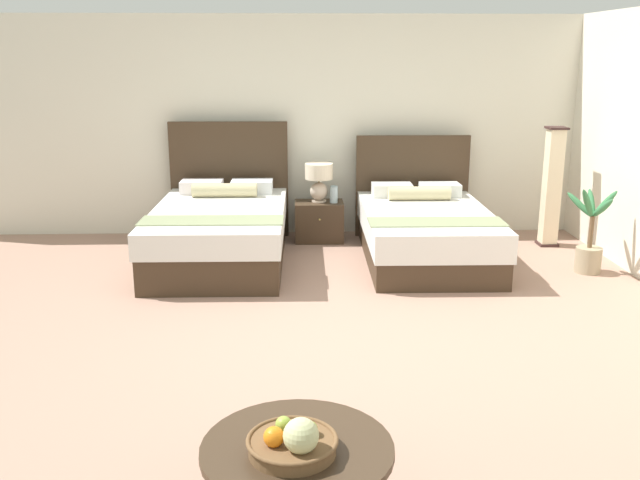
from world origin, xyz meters
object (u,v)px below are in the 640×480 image
object	(u,v)px
table_lamp	(319,178)
floor_lamp_corner	(552,187)
bed_near_corner	(425,230)
vase	(334,194)
coffee_table	(297,465)
fruit_bowl	(293,442)
nightstand	(319,221)
potted_palm	(590,244)
bed_near_window	(221,230)

from	to	relation	value
table_lamp	floor_lamp_corner	xyz separation A→B (m)	(2.57, -0.30, -0.06)
bed_near_corner	vase	distance (m)	1.19
bed_near_corner	coffee_table	distance (m)	4.50
bed_near_corner	vase	xyz separation A→B (m)	(-0.92, 0.72, 0.25)
fruit_bowl	nightstand	bearing A→B (deg)	86.81
coffee_table	nightstand	bearing A→B (deg)	86.95
vase	bed_near_corner	bearing A→B (deg)	-37.98
potted_palm	floor_lamp_corner	bearing A→B (deg)	92.28
bed_near_window	fruit_bowl	xyz separation A→B (m)	(0.76, -4.37, 0.16)
bed_near_corner	table_lamp	size ratio (longest dim) A/B	4.87
nightstand	table_lamp	size ratio (longest dim) A/B	1.26
potted_palm	nightstand	bearing A→B (deg)	153.54
coffee_table	floor_lamp_corner	world-z (taller)	floor_lamp_corner
bed_near_window	fruit_bowl	world-z (taller)	bed_near_window
table_lamp	fruit_bowl	bearing A→B (deg)	-93.18
nightstand	potted_palm	distance (m)	2.91
coffee_table	fruit_bowl	world-z (taller)	fruit_bowl
table_lamp	fruit_bowl	xyz separation A→B (m)	(-0.29, -5.14, -0.24)
coffee_table	floor_lamp_corner	xyz separation A→B (m)	(2.83, 4.77, 0.33)
floor_lamp_corner	table_lamp	bearing A→B (deg)	173.32
bed_near_window	fruit_bowl	bearing A→B (deg)	-80.14
vase	potted_palm	xyz separation A→B (m)	(2.44, -1.26, -0.26)
fruit_bowl	potted_palm	size ratio (longest dim) A/B	0.45
table_lamp	floor_lamp_corner	world-z (taller)	floor_lamp_corner
table_lamp	bed_near_corner	bearing A→B (deg)	-35.64
bed_near_window	bed_near_corner	world-z (taller)	bed_near_window
nightstand	bed_near_window	bearing A→B (deg)	-144.23
bed_near_window	nightstand	xyz separation A→B (m)	(1.04, 0.75, -0.10)
nightstand	coffee_table	xyz separation A→B (m)	(-0.27, -5.05, 0.10)
bed_near_corner	coffee_table	xyz separation A→B (m)	(-1.35, -4.29, 0.03)
bed_near_corner	table_lamp	world-z (taller)	bed_near_corner
vase	bed_near_window	bearing A→B (deg)	-149.50
vase	fruit_bowl	world-z (taller)	vase
nightstand	vase	size ratio (longest dim) A/B	2.87
nightstand	fruit_bowl	xyz separation A→B (m)	(-0.29, -5.12, 0.26)
bed_near_window	nightstand	world-z (taller)	bed_near_window
vase	fruit_bowl	distance (m)	5.10
bed_near_corner	vase	bearing A→B (deg)	142.02
floor_lamp_corner	potted_palm	distance (m)	1.08
potted_palm	bed_near_window	bearing A→B (deg)	171.52
nightstand	floor_lamp_corner	world-z (taller)	floor_lamp_corner
floor_lamp_corner	nightstand	bearing A→B (deg)	173.76
bed_near_corner	potted_palm	size ratio (longest dim) A/B	2.39
bed_near_corner	table_lamp	distance (m)	1.40
bed_near_corner	vase	size ratio (longest dim) A/B	11.14
vase	potted_palm	world-z (taller)	potted_palm
bed_near_window	coffee_table	world-z (taller)	bed_near_window
fruit_bowl	floor_lamp_corner	world-z (taller)	floor_lamp_corner
bed_near_corner	nightstand	world-z (taller)	bed_near_corner
bed_near_window	potted_palm	distance (m)	3.69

